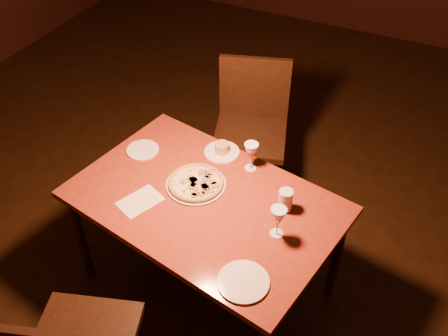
% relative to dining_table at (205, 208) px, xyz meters
% --- Properties ---
extents(floor, '(7.00, 7.00, 0.00)m').
position_rel_dining_table_xyz_m(floor, '(0.05, 0.05, -0.63)').
color(floor, black).
rests_on(floor, ground).
extents(dining_table, '(1.43, 1.06, 0.69)m').
position_rel_dining_table_xyz_m(dining_table, '(0.00, 0.00, 0.00)').
color(dining_table, maroon).
rests_on(dining_table, floor).
extents(chair_far, '(0.56, 0.56, 0.93)m').
position_rel_dining_table_xyz_m(chair_far, '(-0.12, 0.88, -0.11)').
color(chair_far, black).
rests_on(chair_far, floor).
extents(pizza_plate, '(0.30, 0.30, 0.03)m').
position_rel_dining_table_xyz_m(pizza_plate, '(-0.09, 0.07, 0.08)').
color(pizza_plate, white).
rests_on(pizza_plate, dining_table).
extents(ramekin_saucer, '(0.19, 0.19, 0.06)m').
position_rel_dining_table_xyz_m(ramekin_saucer, '(-0.08, 0.36, 0.08)').
color(ramekin_saucer, white).
rests_on(ramekin_saucer, dining_table).
extents(wine_glass_far, '(0.07, 0.07, 0.16)m').
position_rel_dining_table_xyz_m(wine_glass_far, '(0.11, 0.31, 0.14)').
color(wine_glass_far, '#A74C45').
rests_on(wine_glass_far, dining_table).
extents(wine_glass_right, '(0.07, 0.07, 0.16)m').
position_rel_dining_table_xyz_m(wine_glass_right, '(0.40, -0.05, 0.14)').
color(wine_glass_right, '#A74C45').
rests_on(wine_glass_right, dining_table).
extents(water_tumbler, '(0.07, 0.07, 0.12)m').
position_rel_dining_table_xyz_m(water_tumbler, '(0.37, 0.11, 0.12)').
color(water_tumbler, silver).
rests_on(water_tumbler, dining_table).
extents(side_plate_left, '(0.18, 0.18, 0.01)m').
position_rel_dining_table_xyz_m(side_plate_left, '(-0.48, 0.19, 0.07)').
color(side_plate_left, white).
rests_on(side_plate_left, dining_table).
extents(side_plate_near, '(0.22, 0.22, 0.01)m').
position_rel_dining_table_xyz_m(side_plate_near, '(0.37, -0.36, 0.07)').
color(side_plate_near, white).
rests_on(side_plate_near, dining_table).
extents(menu_card, '(0.21, 0.24, 0.00)m').
position_rel_dining_table_xyz_m(menu_card, '(-0.28, -0.15, 0.06)').
color(menu_card, silver).
rests_on(menu_card, dining_table).
extents(pendant_light, '(0.12, 0.12, 0.12)m').
position_rel_dining_table_xyz_m(pendant_light, '(0.00, -0.00, 0.93)').
color(pendant_light, '#F77E45').
rests_on(pendant_light, ceiling).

